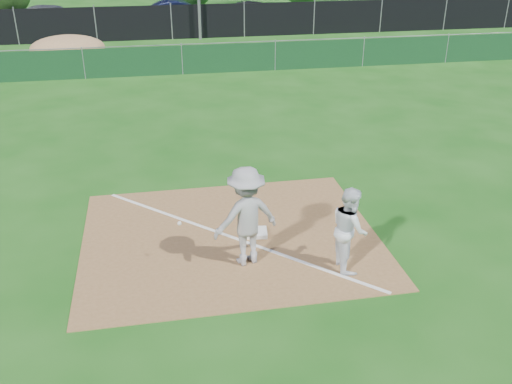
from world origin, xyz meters
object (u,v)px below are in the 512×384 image
Objects in this scene: car_mid at (180,13)px; runner at (349,228)px; play_at_first at (246,216)px; car_left at (52,17)px; first_base at (257,233)px; car_right at (256,13)px.

runner is at bearing 179.60° from car_mid.
car_left is at bearing 104.44° from play_at_first.
first_base is 1.39m from play_at_first.
car_mid is 4.73m from car_right.
car_left reaches higher than car_mid.
runner is at bearing 150.08° from car_right.
play_at_first is 27.01m from car_right.
play_at_first is at bearing 175.83° from car_mid.
car_mid is (-1.26, 28.09, -0.07)m from runner.
car_left is 0.93× the size of car_right.
play_at_first is 0.43× the size of car_left.
play_at_first is 1.20× the size of runner.
runner is (1.84, -0.49, -0.18)m from play_at_first.
runner is at bearing -45.07° from first_base.
car_left is (-7.27, 25.78, 0.72)m from first_base.
first_base is 0.09× the size of car_right.
play_at_first is at bearing 76.30° from runner.
car_left is 7.52m from car_mid.
runner is 0.33× the size of car_right.
car_right is (12.07, -0.24, -0.06)m from car_left.
play_at_first reaches higher than car_left.
car_right is (5.18, 26.50, -0.26)m from play_at_first.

